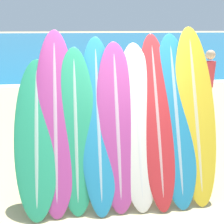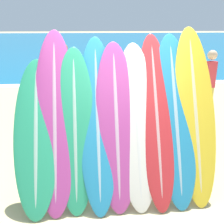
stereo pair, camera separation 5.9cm
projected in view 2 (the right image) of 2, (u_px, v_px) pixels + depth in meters
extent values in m
plane|color=tan|center=(125.00, 205.00, 3.59)|extent=(160.00, 160.00, 0.00)
cube|color=#146693|center=(90.00, 40.00, 38.67)|extent=(120.00, 60.00, 0.00)
cube|color=white|center=(99.00, 84.00, 10.67)|extent=(120.00, 0.60, 0.01)
cylinder|color=slate|center=(27.00, 168.00, 3.59)|extent=(0.04, 0.04, 0.96)
cylinder|color=slate|center=(202.00, 160.00, 3.81)|extent=(0.04, 0.04, 0.96)
cylinder|color=slate|center=(117.00, 134.00, 3.55)|extent=(2.53, 0.04, 0.04)
cylinder|color=slate|center=(117.00, 185.00, 3.81)|extent=(2.53, 0.04, 0.04)
ellipsoid|color=#289E70|center=(36.00, 136.00, 3.43)|extent=(0.59, 1.07, 1.91)
ellipsoid|color=#9AC3B3|center=(36.00, 136.00, 3.43)|extent=(0.11, 1.04, 1.84)
ellipsoid|color=#B23D8E|center=(55.00, 119.00, 3.48)|extent=(0.57, 1.20, 2.29)
ellipsoid|color=#CAA1BE|center=(55.00, 119.00, 3.48)|extent=(0.10, 1.16, 2.21)
ellipsoid|color=#289E70|center=(75.00, 128.00, 3.49)|extent=(0.54, 1.03, 2.06)
ellipsoid|color=#9AC3B3|center=(75.00, 128.00, 3.49)|extent=(0.10, 1.00, 1.99)
ellipsoid|color=teal|center=(98.00, 122.00, 3.53)|extent=(0.52, 1.22, 2.20)
ellipsoid|color=#98BACC|center=(98.00, 122.00, 3.53)|extent=(0.09, 1.18, 2.11)
ellipsoid|color=#B23D8E|center=(116.00, 124.00, 3.53)|extent=(0.57, 1.10, 2.13)
ellipsoid|color=#CAA1BE|center=(116.00, 124.00, 3.53)|extent=(0.10, 1.06, 2.05)
ellipsoid|color=silver|center=(137.00, 124.00, 3.56)|extent=(0.57, 1.10, 2.12)
ellipsoid|color=silver|center=(137.00, 124.00, 3.56)|extent=(0.10, 1.07, 2.04)
ellipsoid|color=red|center=(156.00, 119.00, 3.59)|extent=(0.49, 1.22, 2.24)
ellipsoid|color=#D19A9C|center=(156.00, 119.00, 3.59)|extent=(0.09, 1.19, 2.15)
ellipsoid|color=teal|center=(176.00, 118.00, 3.62)|extent=(0.58, 1.17, 2.23)
ellipsoid|color=#98BACC|center=(176.00, 118.00, 3.62)|extent=(0.10, 1.13, 2.15)
ellipsoid|color=yellow|center=(195.00, 114.00, 3.64)|extent=(0.57, 1.14, 2.33)
ellipsoid|color=beige|center=(195.00, 114.00, 3.64)|extent=(0.10, 1.10, 2.24)
cylinder|color=beige|center=(204.00, 103.00, 6.69)|extent=(0.12, 0.12, 0.83)
cylinder|color=beige|center=(210.00, 103.00, 6.74)|extent=(0.12, 0.12, 0.83)
cube|color=gold|center=(208.00, 92.00, 6.62)|extent=(0.26, 0.19, 0.25)
cube|color=#DB3842|center=(210.00, 75.00, 6.47)|extent=(0.28, 0.21, 0.65)
sphere|color=beige|center=(212.00, 55.00, 6.32)|extent=(0.23, 0.23, 0.23)
cylinder|color=#A87A5B|center=(116.00, 98.00, 7.35)|extent=(0.10, 0.10, 0.74)
cylinder|color=#A87A5B|center=(122.00, 98.00, 7.37)|extent=(0.10, 0.10, 0.74)
cube|color=#282D38|center=(119.00, 89.00, 7.28)|extent=(0.21, 0.14, 0.22)
cube|color=#DB3842|center=(119.00, 75.00, 7.15)|extent=(0.23, 0.15, 0.58)
sphere|color=#A87A5B|center=(119.00, 59.00, 7.01)|extent=(0.21, 0.21, 0.21)
cylinder|color=#A87A5B|center=(67.00, 89.00, 8.14)|extent=(0.12, 0.12, 0.85)
cylinder|color=#A87A5B|center=(65.00, 90.00, 7.96)|extent=(0.12, 0.12, 0.85)
cube|color=#CC4C3D|center=(65.00, 80.00, 7.95)|extent=(0.20, 0.27, 0.26)
cube|color=#DB3842|center=(65.00, 65.00, 7.81)|extent=(0.22, 0.29, 0.67)
sphere|color=#A87A5B|center=(64.00, 48.00, 7.65)|extent=(0.24, 0.24, 0.24)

